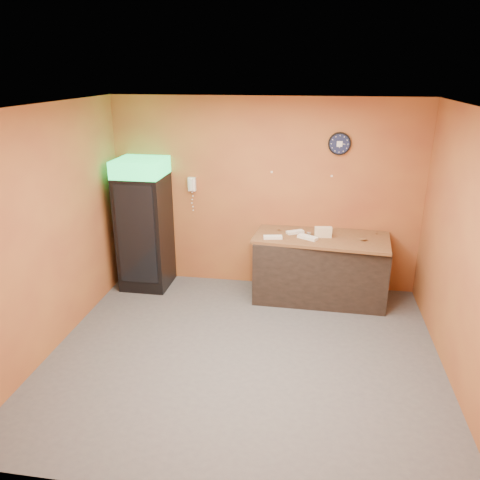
# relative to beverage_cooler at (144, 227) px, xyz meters

# --- Properties ---
(floor) EXTENTS (4.50, 4.50, 0.00)m
(floor) POSITION_rel_beverage_cooler_xyz_m (1.74, -1.61, -0.95)
(floor) COLOR #47474C
(floor) RESTS_ON ground
(back_wall) EXTENTS (4.50, 0.02, 2.80)m
(back_wall) POSITION_rel_beverage_cooler_xyz_m (1.74, 0.39, 0.45)
(back_wall) COLOR #AC6830
(back_wall) RESTS_ON floor
(left_wall) EXTENTS (0.02, 4.00, 2.80)m
(left_wall) POSITION_rel_beverage_cooler_xyz_m (-0.51, -1.61, 0.45)
(left_wall) COLOR #AC6830
(left_wall) RESTS_ON floor
(right_wall) EXTENTS (0.02, 4.00, 2.80)m
(right_wall) POSITION_rel_beverage_cooler_xyz_m (3.99, -1.61, 0.45)
(right_wall) COLOR #AC6830
(right_wall) RESTS_ON floor
(ceiling) EXTENTS (4.50, 4.00, 0.02)m
(ceiling) POSITION_rel_beverage_cooler_xyz_m (1.74, -1.61, 1.85)
(ceiling) COLOR white
(ceiling) RESTS_ON back_wall
(beverage_cooler) EXTENTS (0.69, 0.70, 1.95)m
(beverage_cooler) POSITION_rel_beverage_cooler_xyz_m (0.00, 0.00, 0.00)
(beverage_cooler) COLOR black
(beverage_cooler) RESTS_ON floor
(prep_counter) EXTENTS (1.84, 0.84, 0.91)m
(prep_counter) POSITION_rel_beverage_cooler_xyz_m (2.59, -0.01, -0.50)
(prep_counter) COLOR black
(prep_counter) RESTS_ON floor
(wall_clock) EXTENTS (0.31, 0.06, 0.31)m
(wall_clock) POSITION_rel_beverage_cooler_xyz_m (2.76, 0.36, 1.23)
(wall_clock) COLOR black
(wall_clock) RESTS_ON back_wall
(wall_phone) EXTENTS (0.11, 0.10, 0.20)m
(wall_phone) POSITION_rel_beverage_cooler_xyz_m (0.66, 0.34, 0.58)
(wall_phone) COLOR white
(wall_phone) RESTS_ON back_wall
(butcher_paper) EXTENTS (1.92, 1.05, 0.04)m
(butcher_paper) POSITION_rel_beverage_cooler_xyz_m (2.59, -0.01, -0.02)
(butcher_paper) COLOR brown
(butcher_paper) RESTS_ON prep_counter
(sub_roll_stack) EXTENTS (0.24, 0.11, 0.15)m
(sub_roll_stack) POSITION_rel_beverage_cooler_xyz_m (2.61, -0.04, 0.07)
(sub_roll_stack) COLOR beige
(sub_roll_stack) RESTS_ON butcher_paper
(wrapped_sandwich_left) EXTENTS (0.27, 0.14, 0.04)m
(wrapped_sandwich_left) POSITION_rel_beverage_cooler_xyz_m (1.93, -0.20, 0.02)
(wrapped_sandwich_left) COLOR white
(wrapped_sandwich_left) RESTS_ON butcher_paper
(wrapped_sandwich_mid) EXTENTS (0.29, 0.23, 0.04)m
(wrapped_sandwich_mid) POSITION_rel_beverage_cooler_xyz_m (2.40, -0.14, 0.02)
(wrapped_sandwich_mid) COLOR white
(wrapped_sandwich_mid) RESTS_ON butcher_paper
(wrapped_sandwich_right) EXTENTS (0.26, 0.21, 0.04)m
(wrapped_sandwich_right) POSITION_rel_beverage_cooler_xyz_m (2.22, 0.06, 0.02)
(wrapped_sandwich_right) COLOR white
(wrapped_sandwich_right) RESTS_ON butcher_paper
(kitchen_tool) EXTENTS (0.06, 0.06, 0.06)m
(kitchen_tool) POSITION_rel_beverage_cooler_xyz_m (2.42, -0.01, 0.03)
(kitchen_tool) COLOR silver
(kitchen_tool) RESTS_ON butcher_paper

